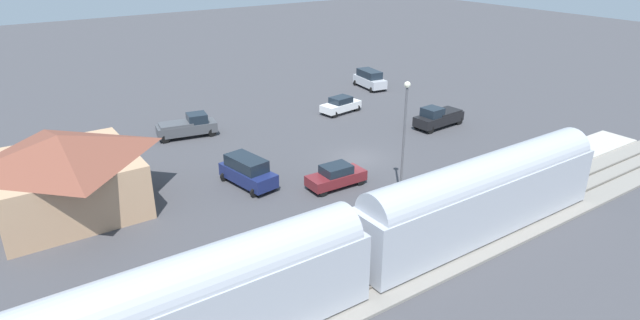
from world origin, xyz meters
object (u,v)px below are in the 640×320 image
Objects in this scene: passenger_train at (176,311)px; pickup_black at (438,117)px; station_building at (64,172)px; pedestrian_on_platform at (436,189)px; sedan_maroon at (336,176)px; light_pole_near_platform at (405,127)px; sedan_white at (341,105)px; suv_navy at (248,171)px; pickup_charcoal at (188,126)px; suv_silver at (370,79)px; pedestrian_waiting_far at (420,196)px.

pickup_black is (15.85, -32.31, -1.83)m from passenger_train.
pedestrian_on_platform is at bearing -123.22° from station_building.
sedan_maroon is (10.60, -16.09, -1.98)m from passenger_train.
station_building is at bearing 60.89° from light_pole_near_platform.
passenger_train is 36.04m from pickup_black.
sedan_white is (20.69, -7.21, -0.40)m from pedestrian_on_platform.
suv_navy is (-1.25, 21.52, 0.12)m from pickup_black.
light_pole_near_platform is at bearing 155.99° from sedan_white.
sedan_white is 0.56× the size of light_pole_near_platform.
suv_navy is (14.60, -10.79, -1.71)m from passenger_train.
suv_silver reaches higher than pickup_charcoal.
pickup_charcoal is at bearing 98.65° from suv_silver.
light_pole_near_platform reaches higher than pickup_charcoal.
station_building is 1.16× the size of light_pole_near_platform.
station_building reaches higher than suv_navy.
station_building reaches higher than sedan_maroon.
station_building is 29.10m from sedan_white.
suv_navy is (10.34, 9.17, -0.13)m from pedestrian_on_platform.
pedestrian_waiting_far is 0.36× the size of sedan_white.
suv_navy reaches higher than pedestrian_on_platform.
light_pole_near_platform reaches higher than pedestrian_on_platform.
pedestrian_on_platform is 31.22m from suv_silver.
suv_silver is at bearing -55.93° from sedan_white.
pickup_black is at bearing -118.00° from pickup_charcoal.
pedestrian_on_platform reaches higher than sedan_maroon.
passenger_train is 6.83× the size of light_pole_near_platform.
passenger_train reaches higher than pickup_charcoal.
sedan_white is 0.86× the size of pickup_black.
pickup_black is at bearing -46.82° from pedestrian_on_platform.
suv_navy reaches higher than pedestrian_waiting_far.
pickup_black is 24.10m from pickup_charcoal.
pickup_charcoal is (9.17, -12.06, -1.80)m from station_building.
suv_silver reaches higher than sedan_white.
pedestrian_on_platform is 0.30× the size of pickup_charcoal.
pedestrian_waiting_far reaches higher than sedan_maroon.
station_building is 25.13m from pedestrian_on_platform.
pickup_black is (-9.09, -5.14, 0.15)m from sedan_white.
passenger_train is at bearing 102.04° from pedestrian_on_platform.
pickup_charcoal is at bearing 21.59° from light_pole_near_platform.
pedestrian_waiting_far is 0.33× the size of suv_navy.
suv_silver is at bearing -31.13° from pedestrian_on_platform.
passenger_train is 18.24m from suv_navy.
passenger_train is 19.37m from sedan_maroon.
sedan_white is (24.94, -27.17, -1.98)m from passenger_train.
suv_silver is at bearing -57.09° from suv_navy.
pickup_black is 16.57m from light_pole_near_platform.
suv_navy is 6.65m from sedan_maroon.
suv_navy is at bearing -106.04° from station_building.
light_pole_near_platform reaches higher than pickup_black.
pedestrian_on_platform is 1.66m from pedestrian_waiting_far.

